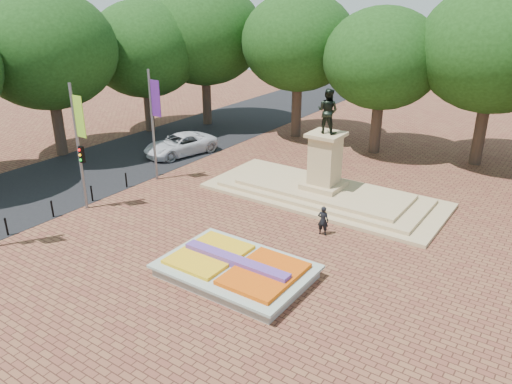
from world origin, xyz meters
TOP-DOWN VIEW (x-y plane):
  - ground at (0.00, 0.00)m, footprint 90.00×90.00m
  - asphalt_street at (-15.00, 5.00)m, footprint 9.00×90.00m
  - flower_bed at (1.03, -2.00)m, footprint 6.30×4.30m
  - monument at (0.00, 8.00)m, footprint 14.00×6.00m
  - tree_row_back at (2.33, 18.00)m, footprint 44.80×8.80m
  - tree_row_street at (-19.50, 4.67)m, footprint 8.40×25.40m
  - banner_poles at (-10.08, -1.31)m, footprint 0.88×11.17m
  - bollard_row at (-10.70, -1.50)m, footprint 0.12×13.12m
  - van at (-12.43, 9.21)m, footprint 3.82×5.93m
  - pedestrian at (2.23, 3.62)m, footprint 0.62×0.47m

SIDE VIEW (x-z plane):
  - ground at x=0.00m, z-range 0.00..0.00m
  - asphalt_street at x=-15.00m, z-range 0.00..0.02m
  - flower_bed at x=1.03m, z-range -0.08..0.83m
  - bollard_row at x=-10.70m, z-range 0.04..1.02m
  - van at x=-12.43m, z-range 0.00..1.52m
  - pedestrian at x=2.23m, z-range 0.00..1.55m
  - monument at x=0.00m, z-range -2.32..4.09m
  - banner_poles at x=-10.08m, z-range 0.38..7.38m
  - tree_row_street at x=-19.50m, z-range 1.40..11.38m
  - tree_row_back at x=2.33m, z-range 1.46..11.89m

